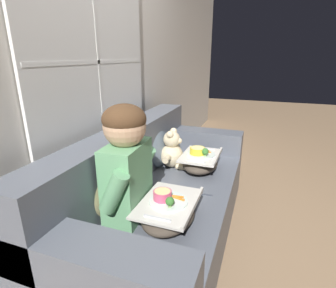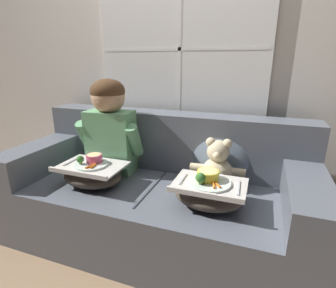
# 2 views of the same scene
# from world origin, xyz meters

# --- Properties ---
(ground_plane) EXTENTS (14.00, 14.00, 0.00)m
(ground_plane) POSITION_xyz_m (0.00, 0.00, 0.00)
(ground_plane) COLOR #8E7051
(wall_back_with_window) EXTENTS (8.00, 0.08, 2.60)m
(wall_back_with_window) POSITION_xyz_m (0.00, 0.55, 1.30)
(wall_back_with_window) COLOR beige
(wall_back_with_window) RESTS_ON ground_plane
(couch) EXTENTS (1.98, 0.86, 0.85)m
(couch) POSITION_xyz_m (0.00, 0.06, 0.32)
(couch) COLOR #565B66
(couch) RESTS_ON ground_plane
(throw_pillow_behind_child) EXTENTS (0.40, 0.19, 0.42)m
(throw_pillow_behind_child) POSITION_xyz_m (-0.39, 0.24, 0.62)
(throw_pillow_behind_child) COLOR tan
(throw_pillow_behind_child) RESTS_ON couch
(throw_pillow_behind_teddy) EXTENTS (0.41, 0.20, 0.43)m
(throw_pillow_behind_teddy) POSITION_xyz_m (0.39, 0.24, 0.62)
(throw_pillow_behind_teddy) COLOR slate
(throw_pillow_behind_teddy) RESTS_ON couch
(child_figure) EXTENTS (0.48, 0.24, 0.67)m
(child_figure) POSITION_xyz_m (-0.39, 0.10, 0.80)
(child_figure) COLOR #66A370
(child_figure) RESTS_ON couch
(teddy_bear) EXTENTS (0.35, 0.24, 0.33)m
(teddy_bear) POSITION_xyz_m (0.39, 0.10, 0.57)
(teddy_bear) COLOR beige
(teddy_bear) RESTS_ON couch
(lap_tray_child) EXTENTS (0.42, 0.30, 0.20)m
(lap_tray_child) POSITION_xyz_m (-0.39, -0.14, 0.51)
(lap_tray_child) COLOR #473D33
(lap_tray_child) RESTS_ON child_figure
(lap_tray_teddy) EXTENTS (0.40, 0.29, 0.21)m
(lap_tray_teddy) POSITION_xyz_m (0.38, -0.14, 0.51)
(lap_tray_teddy) COLOR #473D33
(lap_tray_teddy) RESTS_ON teddy_bear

